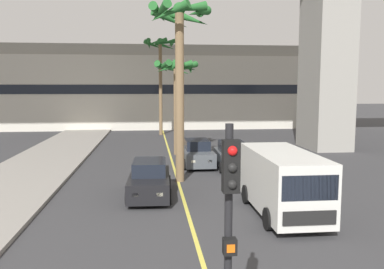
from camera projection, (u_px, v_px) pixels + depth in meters
The scene contains 10 objects.
lane_stripe_center at pixel (174, 169), 23.55m from camera, with size 0.14×56.00×0.01m, color #DBCC4C.
pier_building_backdrop at pixel (161, 88), 47.89m from camera, with size 39.00×8.04×9.34m.
car_queue_front at pixel (232, 156), 23.56m from camera, with size 1.93×4.15×1.56m.
car_queue_second at pixel (197, 154), 24.44m from camera, with size 1.85×4.11×1.56m.
car_queue_third at pixel (150, 180), 17.50m from camera, with size 1.96×4.16×1.56m.
delivery_van at pixel (283, 181), 14.91m from camera, with size 2.17×5.25×2.36m.
traffic_light_median_near at pixel (229, 225), 5.95m from camera, with size 0.24×0.37×4.20m.
palm_tree_near_median at pixel (180, 39), 19.61m from camera, with size 3.13×3.21×8.77m.
palm_tree_mid_median at pixel (176, 74), 27.84m from camera, with size 3.09×3.15×6.61m.
palm_tree_far_median at pixel (160, 56), 39.24m from camera, with size 3.23×3.35×9.42m.
Camera 1 is at (-1.37, 0.86, 4.73)m, focal length 37.87 mm.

